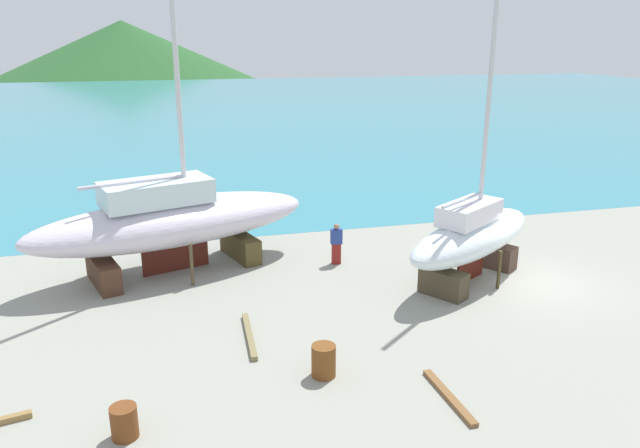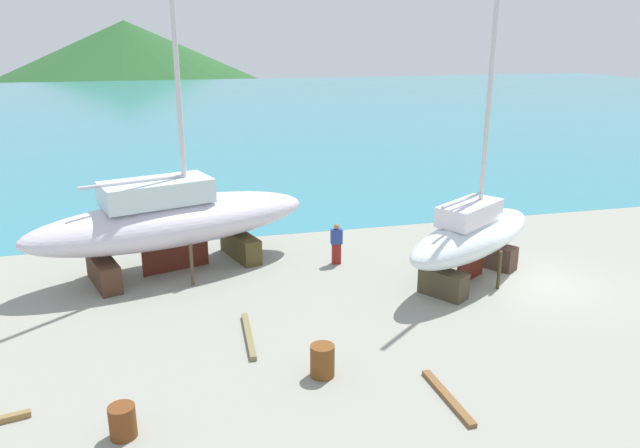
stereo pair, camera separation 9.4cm
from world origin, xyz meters
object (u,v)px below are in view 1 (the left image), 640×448
(worker, at_px, (336,243))
(sailboat_far_slipway, at_px, (172,220))
(barrel_rust_near, at_px, (124,422))
(sailboat_large_starboard, at_px, (472,236))
(barrel_tipped_right, at_px, (324,361))

(worker, bearing_deg, sailboat_far_slipway, 87.69)
(worker, distance_m, barrel_rust_near, 11.81)
(sailboat_large_starboard, xyz_separation_m, sailboat_far_slipway, (-10.34, 3.64, 0.30))
(sailboat_far_slipway, relative_size, worker, 10.19)
(sailboat_large_starboard, relative_size, barrel_rust_near, 16.31)
(barrel_rust_near, bearing_deg, worker, 50.79)
(worker, height_order, barrel_tipped_right, worker)
(sailboat_large_starboard, bearing_deg, worker, 112.88)
(worker, bearing_deg, barrel_tipped_right, 166.98)
(sailboat_far_slipway, distance_m, barrel_tipped_right, 9.42)
(sailboat_large_starboard, distance_m, barrel_tipped_right, 8.48)
(worker, xyz_separation_m, barrel_tipped_right, (-2.55, -7.77, -0.41))
(worker, bearing_deg, barrel_rust_near, 145.93)
(barrel_tipped_right, bearing_deg, barrel_rust_near, -164.45)
(worker, xyz_separation_m, barrel_rust_near, (-7.46, -9.14, -0.46))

